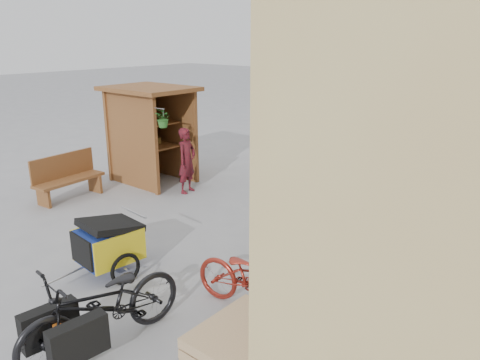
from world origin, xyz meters
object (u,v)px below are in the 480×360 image
Objects in this scene: pallet_stack at (247,346)px; shopping_carts at (453,168)px; bike_2 at (339,232)px; cargo_bike at (101,308)px; bike_4 at (364,211)px; child_trailer at (109,243)px; bike_0 at (256,279)px; bike_5 at (360,199)px; person_kiosk at (187,161)px; kiosk at (148,121)px; bike_6 at (385,193)px; bike_3 at (347,223)px; bench at (67,176)px; bike_7 at (398,189)px; bike_1 at (295,256)px.

shopping_carts is at bearing 90.00° from pallet_stack.
bike_2 reaches higher than pallet_stack.
bike_2 is (0.94, 4.03, -0.14)m from cargo_bike.
child_trailer is at bearing 165.34° from bike_4.
bike_5 is (-0.29, 3.69, 0.06)m from bike_0.
bike_0 reaches higher than pallet_stack.
person_kiosk reaches higher than bike_2.
kiosk is 6.85m from cargo_bike.
bike_0 is at bearing -177.47° from bike_6.
shopping_carts is 6.21m from person_kiosk.
bike_4 reaches higher than bike_6.
bike_3 is (-0.52, -4.23, -0.17)m from shopping_carts.
kiosk is 1.36× the size of bike_5.
bench is 1.07× the size of bike_2.
bike_7 is at bearing 87.75° from cargo_bike.
bike_2 is 0.84× the size of bike_5.
bench is 6.13m from bike_1.
bike_0 is at bearing 68.47° from cargo_bike.
pallet_stack is 0.78× the size of bike_2.
bike_3 is (0.03, 1.59, 0.02)m from bike_1.
bike_5 is (-0.29, 2.73, 0.09)m from bike_1.
bike_0 is at bearing 174.43° from bike_7.
person_kiosk is at bearing 48.97° from bike_0.
bike_6 is at bearing -109.21° from shopping_carts.
bike_3 is 0.76m from bike_4.
bike_3 is at bearing 83.38° from cargo_bike.
bike_6 is at bearing 9.92° from bike_1.
shopping_carts is 1.30× the size of child_trailer.
bike_3 is at bearing 174.99° from bike_7.
bike_0 is 1.20× the size of bike_2.
bike_7 is (-0.02, 2.33, 0.02)m from bike_3.
bike_7 is (5.74, 1.88, -1.05)m from kiosk.
shopping_carts reaches higher than bike_6.
child_trailer is 3.77m from bike_2.
bench is 0.76× the size of cargo_bike.
bike_7 is at bearing -41.85° from bike_6.
bike_5 reaches higher than bike_7.
bike_0 is 1.01× the size of bike_5.
cargo_bike is (-1.46, -0.90, 0.34)m from pallet_stack.
bike_2 is 2.62m from bike_7.
child_trailer is 0.88× the size of bike_0.
person_kiosk is (-4.90, 3.84, 0.57)m from pallet_stack.
pallet_stack is 0.72× the size of bike_6.
child_trailer is 0.98× the size of bike_6.
bike_4 reaches higher than pallet_stack.
bike_6 is (-0.22, 2.11, -0.05)m from bike_3.
bike_5 is (-0.84, 4.57, 0.34)m from pallet_stack.
bike_1 is at bearing 174.40° from bike_7.
shopping_carts is (-0.00, 7.65, 0.45)m from pallet_stack.
bike_6 is (-0.74, 5.53, 0.23)m from pallet_stack.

